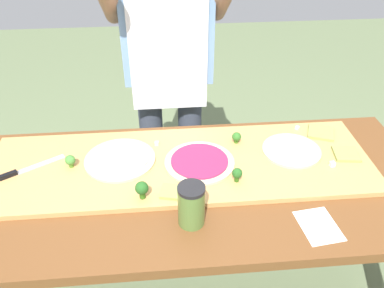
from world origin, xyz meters
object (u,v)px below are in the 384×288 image
(broccoli_floret_back_left, at_px, (237,174))
(broccoli_floret_back_mid, at_px, (142,189))
(chefs_knife, at_px, (16,173))
(cheese_crumble_a, at_px, (157,143))
(pizza_slice_near_right, at_px, (346,154))
(pizza_whole_cheese_artichoke, at_px, (120,159))
(recipe_note, at_px, (319,226))
(pizza_whole_white_garlic, at_px, (291,150))
(broccoli_floret_front_right, at_px, (70,160))
(pizza_slice_near_left, at_px, (171,192))
(cheese_crumble_b, at_px, (297,128))
(pizza_whole_beet_magenta, at_px, (199,162))
(sauce_jar, at_px, (191,205))
(pizza_slice_far_right, at_px, (321,133))
(prep_table, at_px, (186,200))
(broccoli_floret_center_right, at_px, (237,137))
(cheese_crumble_c, at_px, (332,164))
(cook_center, at_px, (168,58))

(broccoli_floret_back_left, bearing_deg, broccoli_floret_back_mid, -170.42)
(chefs_knife, xyz_separation_m, cheese_crumble_a, (0.53, 0.14, 0.00))
(chefs_knife, relative_size, broccoli_floret_back_left, 4.60)
(pizza_slice_near_right, bearing_deg, pizza_whole_cheese_artichoke, 177.07)
(chefs_knife, relative_size, recipe_note, 1.68)
(pizza_whole_white_garlic, relative_size, broccoli_floret_front_right, 4.51)
(broccoli_floret_back_mid, bearing_deg, pizza_slice_near_left, 7.80)
(pizza_slice_near_left, relative_size, cheese_crumble_b, 5.14)
(pizza_slice_near_right, bearing_deg, pizza_whole_beet_magenta, 179.94)
(broccoli_floret_back_left, bearing_deg, sauce_jar, -137.16)
(broccoli_floret_back_mid, bearing_deg, cheese_crumble_b, 29.46)
(recipe_note, bearing_deg, pizza_whole_cheese_artichoke, 149.87)
(pizza_slice_far_right, bearing_deg, prep_table, -158.08)
(pizza_whole_cheese_artichoke, bearing_deg, chefs_knife, -172.83)
(pizza_slice_near_right, relative_size, cheese_crumble_b, 6.68)
(pizza_whole_white_garlic, bearing_deg, broccoli_floret_front_right, -178.60)
(broccoli_floret_center_right, bearing_deg, pizza_whole_white_garlic, -21.19)
(broccoli_floret_back_mid, bearing_deg, pizza_slice_far_right, 23.68)
(prep_table, height_order, chefs_knife, chefs_knife)
(pizza_whole_cheese_artichoke, height_order, cheese_crumble_c, cheese_crumble_c)
(prep_table, bearing_deg, pizza_whole_beet_magenta, 53.76)
(pizza_whole_white_garlic, relative_size, cheese_crumble_b, 16.44)
(broccoli_floret_center_right, xyz_separation_m, broccoli_floret_back_mid, (-0.39, -0.30, 0.01))
(chefs_knife, xyz_separation_m, broccoli_floret_center_right, (0.87, 0.13, 0.02))
(broccoli_floret_back_mid, distance_m, cook_center, 0.72)
(cheese_crumble_a, bearing_deg, pizza_whole_white_garlic, -9.84)
(pizza_slice_near_right, xyz_separation_m, broccoli_floret_back_left, (-0.47, -0.12, 0.03))
(pizza_whole_white_garlic, xyz_separation_m, sauce_jar, (-0.44, -0.33, 0.05))
(chefs_knife, xyz_separation_m, pizza_slice_near_right, (1.29, 0.00, 0.00))
(chefs_knife, relative_size, cheese_crumble_b, 18.17)
(prep_table, height_order, cheese_crumble_a, cheese_crumble_a)
(broccoli_floret_back_left, xyz_separation_m, cheese_crumble_b, (0.33, 0.32, -0.03))
(pizza_slice_far_right, bearing_deg, broccoli_floret_front_right, -172.52)
(broccoli_floret_back_mid, relative_size, sauce_jar, 0.44)
(broccoli_floret_front_right, bearing_deg, cheese_crumble_b, 10.83)
(pizza_whole_white_garlic, xyz_separation_m, pizza_slice_near_right, (0.21, -0.05, -0.00))
(pizza_whole_white_garlic, xyz_separation_m, broccoli_floret_back_mid, (-0.60, -0.22, 0.03))
(pizza_slice_near_left, distance_m, cheese_crumble_c, 0.64)
(cheese_crumble_c, bearing_deg, broccoli_floret_center_right, 150.95)
(cheese_crumble_b, bearing_deg, broccoli_floret_front_right, -169.17)
(broccoli_floret_back_left, xyz_separation_m, cheese_crumble_a, (-0.29, 0.26, -0.03))
(broccoli_floret_front_right, bearing_deg, recipe_note, -23.21)
(pizza_slice_near_left, xyz_separation_m, cook_center, (0.02, 0.67, 0.22))
(cheese_crumble_a, xyz_separation_m, cook_center, (0.07, 0.37, 0.22))
(pizza_whole_white_garlic, relative_size, cheese_crumble_a, 15.41)
(broccoli_floret_front_right, xyz_separation_m, broccoli_floret_back_left, (0.62, -0.14, 0.00))
(pizza_whole_white_garlic, height_order, cheese_crumble_c, cheese_crumble_c)
(recipe_note, bearing_deg, broccoli_floret_back_mid, 163.83)
(prep_table, relative_size, broccoli_floret_back_mid, 27.21)
(pizza_slice_far_right, height_order, cheese_crumble_b, cheese_crumble_b)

